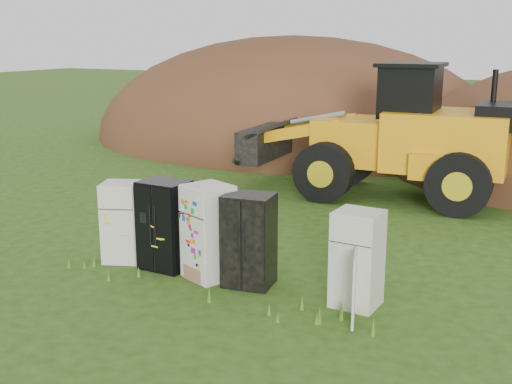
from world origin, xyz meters
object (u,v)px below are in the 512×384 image
Objects in this scene: fridge_black_side at (165,225)px; fridge_open_door at (357,259)px; fridge_dark_mid at (249,240)px; wheel_loader at (374,130)px; fridge_sticker at (209,232)px; fridge_leftmost at (122,222)px.

fridge_open_door is (3.84, -0.04, -0.05)m from fridge_black_side.
wheel_loader reaches higher than fridge_dark_mid.
fridge_sticker is 0.81m from fridge_dark_mid.
wheel_loader is (2.79, 7.53, 1.05)m from fridge_leftmost.
wheel_loader is (0.77, 7.56, 0.96)m from fridge_sticker.
fridge_leftmost is at bearing -113.26° from wheel_loader.
fridge_leftmost is at bearing -175.03° from fridge_black_side.
fridge_black_side is at bearing -177.10° from fridge_open_door.
fridge_black_side is 0.23× the size of wheel_loader.
fridge_leftmost is 2.03m from fridge_sticker.
fridge_leftmost is at bearing -176.36° from fridge_open_door.
wheel_loader reaches higher than fridge_black_side.
fridge_dark_mid is at bearing -21.58° from fridge_leftmost.
wheel_loader is at bearing 82.80° from fridge_dark_mid.
fridge_sticker is 0.23× the size of wheel_loader.
fridge_sticker is at bearing -98.69° from wheel_loader.
fridge_black_side is at bearing -106.33° from wheel_loader.
fridge_black_side is at bearing -18.79° from fridge_leftmost.
fridge_sticker reaches higher than fridge_leftmost.
fridge_sticker reaches higher than fridge_dark_mid.
fridge_leftmost is 0.90× the size of fridge_sticker.
fridge_sticker is (1.02, -0.08, 0.02)m from fridge_black_side.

